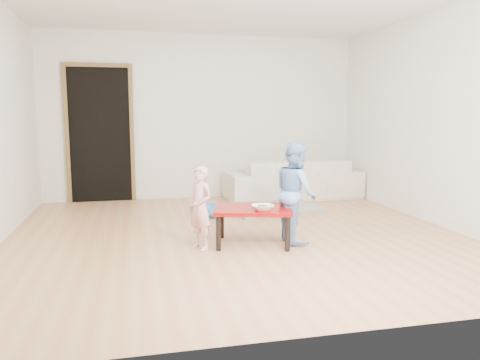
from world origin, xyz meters
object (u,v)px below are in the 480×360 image
object	(u,v)px
bowl	(263,208)
child_blue	(296,192)
red_table	(253,226)
child_pink	(200,208)
basin	(209,211)
sofa	(293,179)

from	to	relation	value
bowl	child_blue	xyz separation A→B (m)	(0.41, 0.18, 0.11)
red_table	child_pink	world-z (taller)	child_pink
red_table	bowl	size ratio (longest dim) A/B	3.57
bowl	basin	size ratio (longest dim) A/B	0.49
child_pink	basin	xyz separation A→B (m)	(0.32, 1.48, -0.35)
bowl	basin	xyz separation A→B (m)	(-0.29, 1.59, -0.35)
sofa	bowl	world-z (taller)	sofa
child_blue	basin	size ratio (longest dim) A/B	2.38
red_table	child_blue	size ratio (longest dim) A/B	0.74
child_pink	child_blue	bearing A→B (deg)	61.71
child_pink	red_table	bearing A→B (deg)	63.21
sofa	child_blue	world-z (taller)	child_blue
sofa	child_pink	size ratio (longest dim) A/B	2.57
red_table	basin	distance (m)	1.45
bowl	child_pink	distance (m)	0.62
red_table	child_blue	world-z (taller)	child_blue
red_table	bowl	distance (m)	0.28
child_pink	child_blue	distance (m)	1.03
red_table	basin	xyz separation A→B (m)	(-0.23, 1.43, -0.13)
child_blue	red_table	bearing A→B (deg)	89.46
red_table	sofa	bearing A→B (deg)	62.45
sofa	basin	distance (m)	1.87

